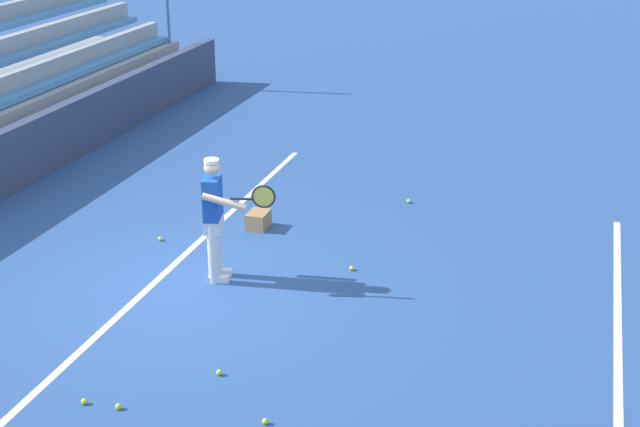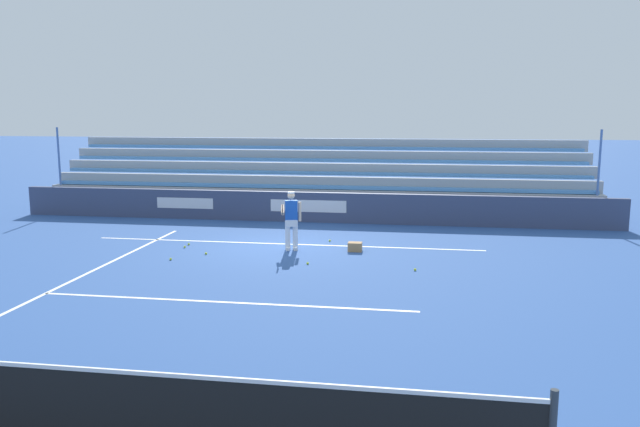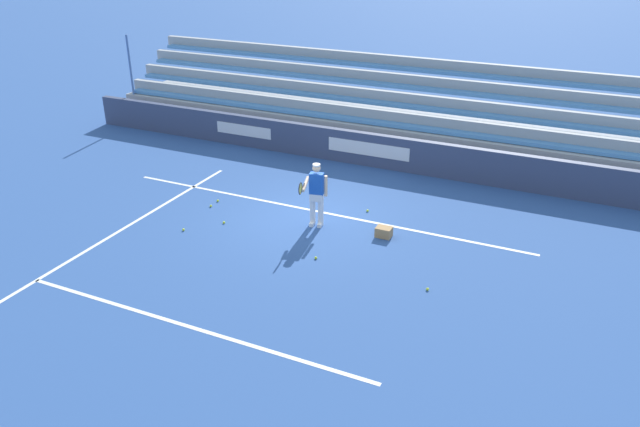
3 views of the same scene
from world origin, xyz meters
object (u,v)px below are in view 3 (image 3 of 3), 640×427
at_px(tennis_ball_midcourt, 218,201).
at_px(tennis_ball_near_player, 316,258).
at_px(tennis_ball_toward_net, 183,230).
at_px(ball_box_cardboard, 384,232).
at_px(tennis_ball_stray_back, 224,222).
at_px(tennis_ball_far_right, 427,289).
at_px(tennis_player, 316,194).
at_px(tennis_ball_by_box, 368,211).
at_px(tennis_ball_far_left, 211,206).

xyz_separation_m(tennis_ball_midcourt, tennis_ball_near_player, (-3.99, 1.83, 0.00)).
bearing_deg(tennis_ball_near_player, tennis_ball_toward_net, 1.73).
relative_size(ball_box_cardboard, tennis_ball_stray_back, 6.06).
relative_size(ball_box_cardboard, tennis_ball_midcourt, 6.06).
distance_m(tennis_ball_far_right, tennis_ball_stray_back, 5.94).
relative_size(tennis_player, tennis_ball_by_box, 25.98).
bearing_deg(tennis_ball_by_box, tennis_ball_far_right, 129.32).
bearing_deg(tennis_ball_midcourt, tennis_ball_stray_back, 129.76).
xyz_separation_m(tennis_player, tennis_ball_near_player, (-0.79, 1.68, -0.86)).
xyz_separation_m(tennis_player, tennis_ball_stray_back, (2.26, 0.98, -0.86)).
bearing_deg(tennis_ball_far_right, tennis_ball_near_player, -4.52).
distance_m(tennis_ball_far_left, tennis_ball_far_right, 6.99).
distance_m(tennis_player, tennis_ball_far_left, 3.31).
distance_m(tennis_ball_toward_net, tennis_ball_far_left, 1.57).
height_order(tennis_ball_far_left, tennis_ball_by_box, same).
height_order(ball_box_cardboard, tennis_ball_toward_net, ball_box_cardboard).
relative_size(tennis_ball_toward_net, tennis_ball_near_player, 1.00).
bearing_deg(ball_box_cardboard, tennis_ball_stray_back, 14.92).
distance_m(tennis_ball_near_player, tennis_ball_far_right, 2.82).
relative_size(tennis_ball_far_right, tennis_ball_by_box, 1.00).
relative_size(tennis_player, tennis_ball_stray_back, 25.98).
relative_size(ball_box_cardboard, tennis_ball_toward_net, 6.06).
height_order(tennis_ball_midcourt, tennis_ball_near_player, same).
bearing_deg(tennis_ball_by_box, tennis_ball_midcourt, 16.04).
xyz_separation_m(tennis_ball_stray_back, tennis_ball_by_box, (-3.20, -2.33, 0.00)).
relative_size(tennis_ball_toward_net, tennis_ball_far_right, 1.00).
bearing_deg(tennis_ball_near_player, tennis_ball_midcourt, -24.64).
bearing_deg(tennis_ball_stray_back, tennis_ball_near_player, 167.12).
height_order(tennis_ball_midcourt, tennis_ball_far_right, same).
bearing_deg(tennis_player, tennis_ball_far_right, 152.14).
bearing_deg(tennis_ball_midcourt, ball_box_cardboard, 179.58).
relative_size(tennis_ball_far_right, tennis_ball_stray_back, 1.00).
bearing_deg(tennis_ball_near_player, tennis_ball_far_right, 175.48).
distance_m(tennis_ball_far_left, tennis_ball_stray_back, 1.18).
height_order(tennis_ball_midcourt, tennis_ball_by_box, same).
bearing_deg(tennis_ball_far_left, tennis_player, -175.71).
xyz_separation_m(tennis_ball_midcourt, tennis_ball_far_right, (-6.81, 2.05, 0.00)).
bearing_deg(tennis_ball_far_left, tennis_ball_stray_back, 141.05).
bearing_deg(tennis_ball_stray_back, tennis_ball_by_box, -144.01).
bearing_deg(tennis_ball_toward_net, tennis_ball_midcourt, -83.41).
height_order(tennis_ball_stray_back, tennis_ball_by_box, same).
xyz_separation_m(tennis_ball_toward_net, tennis_ball_far_left, (0.20, -1.56, 0.00)).
distance_m(tennis_ball_midcourt, tennis_ball_stray_back, 1.48).
relative_size(tennis_ball_midcourt, tennis_ball_far_left, 1.00).
relative_size(tennis_ball_stray_back, tennis_ball_by_box, 1.00).
relative_size(tennis_ball_midcourt, tennis_ball_stray_back, 1.00).
xyz_separation_m(ball_box_cardboard, tennis_ball_by_box, (0.92, -1.23, -0.10)).
xyz_separation_m(tennis_ball_near_player, tennis_ball_by_box, (-0.15, -3.03, 0.00)).
distance_m(tennis_player, ball_box_cardboard, 2.01).
bearing_deg(tennis_ball_stray_back, tennis_ball_midcourt, -50.24).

